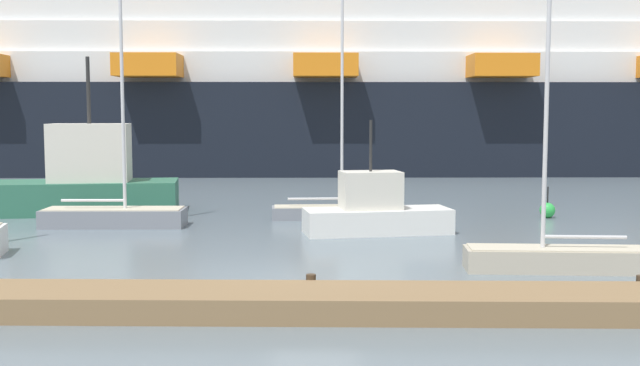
# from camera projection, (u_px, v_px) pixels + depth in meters

# --- Properties ---
(ground_plane) EXTENTS (600.00, 600.00, 0.00)m
(ground_plane) POSITION_uv_depth(u_px,v_px,m) (314.00, 277.00, 20.97)
(ground_plane) COLOR slate
(dock_pier) EXTENTS (19.82, 2.25, 0.69)m
(dock_pier) POSITION_uv_depth(u_px,v_px,m) (310.00, 302.00, 17.05)
(dock_pier) COLOR olive
(dock_pier) RESTS_ON ground_plane
(sailboat_1) EXTENTS (5.30, 1.67, 10.21)m
(sailboat_1) POSITION_uv_depth(u_px,v_px,m) (332.00, 208.00, 32.61)
(sailboat_1) COLOR gray
(sailboat_1) RESTS_ON ground_plane
(sailboat_2) EXTENTS (5.74, 1.77, 10.65)m
(sailboat_2) POSITION_uv_depth(u_px,v_px,m) (114.00, 214.00, 30.39)
(sailboat_2) COLOR gray
(sailboat_2) RESTS_ON ground_plane
(sailboat_3) EXTENTS (5.32, 1.46, 9.31)m
(sailboat_3) POSITION_uv_depth(u_px,v_px,m) (557.00, 254.00, 21.77)
(sailboat_3) COLOR #BCB29E
(sailboat_3) RESTS_ON ground_plane
(fishing_boat_0) EXTENTS (5.82, 2.93, 4.32)m
(fishing_boat_0) POSITION_uv_depth(u_px,v_px,m) (375.00, 211.00, 28.64)
(fishing_boat_0) COLOR white
(fishing_boat_0) RESTS_ON ground_plane
(fishing_boat_1) EXTENTS (9.01, 4.35, 7.14)m
(fishing_boat_1) POSITION_uv_depth(u_px,v_px,m) (85.00, 181.00, 34.44)
(fishing_boat_1) COLOR #2D6B51
(fishing_boat_1) RESTS_ON ground_plane
(channel_buoy_1) EXTENTS (0.67, 0.67, 1.38)m
(channel_buoy_1) POSITION_uv_depth(u_px,v_px,m) (547.00, 210.00, 32.96)
(channel_buoy_1) COLOR green
(channel_buoy_1) RESTS_ON ground_plane
(cruise_ship) EXTENTS (124.37, 22.63, 21.93)m
(cruise_ship) POSITION_uv_depth(u_px,v_px,m) (170.00, 84.00, 61.53)
(cruise_ship) COLOR black
(cruise_ship) RESTS_ON ground_plane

